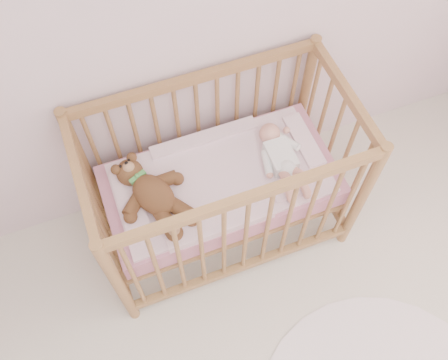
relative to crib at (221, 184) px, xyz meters
name	(u,v)px	position (x,y,z in m)	size (l,w,h in m)	color
wall_back	(171,11)	(-0.07, 0.40, 0.85)	(4.00, 0.02, 2.70)	silver
crib	(221,184)	(0.00, 0.00, 0.00)	(1.36, 0.76, 1.00)	#A47545
mattress	(221,185)	(0.00, 0.00, -0.01)	(1.22, 0.62, 0.13)	#D08296
blanket	(221,178)	(0.00, 0.00, 0.06)	(1.10, 0.58, 0.06)	#F6A9BF
baby	(281,154)	(0.33, -0.02, 0.14)	(0.24, 0.50, 0.12)	white
teddy_bear	(154,195)	(-0.36, -0.02, 0.15)	(0.39, 0.55, 0.15)	brown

